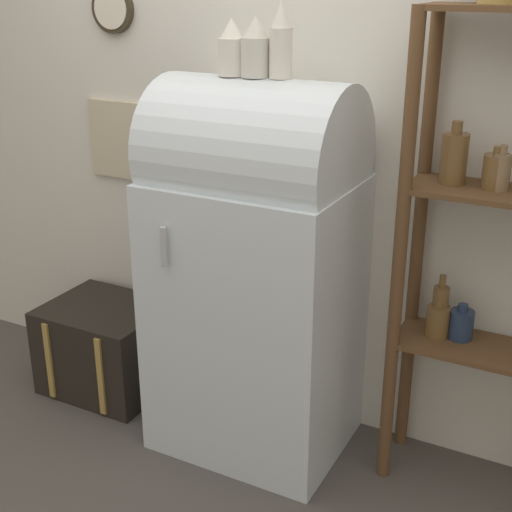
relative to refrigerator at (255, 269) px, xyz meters
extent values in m
plane|color=#4C4742|center=(0.00, -0.25, -0.80)|extent=(12.00, 12.00, 0.00)
cube|color=silver|center=(0.00, 0.33, 0.55)|extent=(7.00, 0.05, 2.70)
cylinder|color=#382D1E|center=(-0.86, 0.29, 0.97)|extent=(0.21, 0.03, 0.21)
cylinder|color=beige|center=(-0.86, 0.27, 0.97)|extent=(0.17, 0.01, 0.17)
cube|color=#C6B793|center=(-0.78, 0.29, 0.38)|extent=(0.53, 0.02, 0.36)
cube|color=silver|center=(0.00, 0.00, -0.21)|extent=(0.77, 0.61, 1.17)
cylinder|color=silver|center=(0.00, 0.00, 0.47)|extent=(0.76, 0.58, 0.58)
cylinder|color=#B7B7BC|center=(-0.21, -0.32, 0.17)|extent=(0.02, 0.02, 0.16)
cube|color=black|center=(-0.84, 0.03, -0.59)|extent=(0.56, 0.46, 0.43)
cube|color=#AD8942|center=(-0.99, -0.21, -0.59)|extent=(0.03, 0.01, 0.39)
cube|color=#AD8942|center=(-0.68, -0.21, -0.59)|extent=(0.03, 0.01, 0.39)
cylinder|color=brown|center=(0.58, 0.01, 0.11)|extent=(0.05, 0.05, 1.82)
cylinder|color=brown|center=(0.58, 0.26, 0.11)|extent=(0.05, 0.05, 1.82)
cube|color=brown|center=(0.86, 0.14, -0.20)|extent=(0.58, 0.27, 0.02)
cube|color=brown|center=(0.86, 0.14, 0.40)|extent=(0.58, 0.27, 0.02)
cylinder|color=#7F6647|center=(0.88, 0.14, 0.48)|extent=(0.06, 0.06, 0.13)
cylinder|color=#7F6647|center=(0.88, 0.14, 0.55)|extent=(0.02, 0.02, 0.03)
cylinder|color=#23334C|center=(0.80, 0.17, -0.14)|extent=(0.09, 0.09, 0.11)
cylinder|color=#23334C|center=(0.80, 0.17, -0.07)|extent=(0.04, 0.04, 0.03)
cylinder|color=brown|center=(0.72, 0.14, -0.13)|extent=(0.09, 0.09, 0.12)
cylinder|color=brown|center=(0.72, 0.14, -0.06)|extent=(0.04, 0.04, 0.03)
cylinder|color=brown|center=(0.86, 0.16, 0.47)|extent=(0.10, 0.10, 0.12)
cylinder|color=brown|center=(0.86, 0.16, 0.55)|extent=(0.04, 0.04, 0.03)
cylinder|color=brown|center=(0.72, 0.16, -0.10)|extent=(0.06, 0.06, 0.20)
cylinder|color=brown|center=(0.72, 0.16, 0.03)|extent=(0.02, 0.02, 0.05)
cylinder|color=brown|center=(0.71, 0.16, 0.50)|extent=(0.09, 0.09, 0.18)
cylinder|color=brown|center=(0.71, 0.16, 0.61)|extent=(0.04, 0.04, 0.04)
cylinder|color=silver|center=(-0.09, 0.00, 0.82)|extent=(0.10, 0.10, 0.13)
cone|color=silver|center=(-0.09, 0.00, 0.93)|extent=(0.09, 0.09, 0.07)
cylinder|color=beige|center=(0.00, 0.00, 0.83)|extent=(0.11, 0.11, 0.14)
cone|color=beige|center=(0.00, 0.00, 0.93)|extent=(0.09, 0.09, 0.07)
cylinder|color=silver|center=(0.10, 0.01, 0.84)|extent=(0.08, 0.08, 0.17)
cone|color=silver|center=(0.10, 0.01, 0.98)|extent=(0.07, 0.07, 0.09)
camera|label=1|loc=(1.24, -2.34, 1.10)|focal=50.00mm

